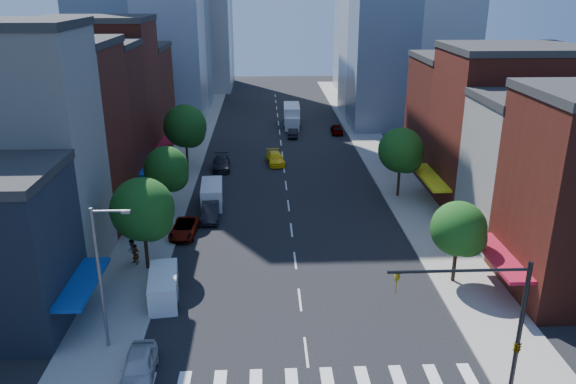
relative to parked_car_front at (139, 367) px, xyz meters
name	(u,v)px	position (x,y,z in m)	size (l,w,h in m)	color
ground	(306,352)	(9.50, 2.00, -0.76)	(220.00, 220.00, 0.00)	black
sidewalk_left	(184,160)	(-3.00, 42.00, -0.68)	(5.00, 120.00, 0.15)	gray
sidewalk_right	(380,157)	(22.00, 42.00, -0.68)	(5.00, 120.00, 0.15)	gray
bldg_left_1	(9,156)	(-11.50, 14.00, 8.24)	(12.00, 8.00, 18.00)	beige
bldg_left_2	(52,140)	(-11.50, 22.50, 7.24)	(12.00, 9.00, 16.00)	#5E2016
bldg_left_3	(82,123)	(-11.50, 31.00, 6.74)	(12.00, 8.00, 15.00)	#521D14
bldg_left_4	(103,98)	(-11.50, 39.50, 7.74)	(12.00, 9.00, 17.00)	#5E2016
bldg_left_5	(124,99)	(-11.50, 49.00, 5.74)	(12.00, 10.00, 13.00)	#521D14
bldg_right_1	(545,174)	(30.50, 17.00, 5.24)	(12.00, 8.00, 12.00)	beige
bldg_right_2	(504,130)	(30.50, 26.00, 6.74)	(12.00, 10.00, 15.00)	#5E2016
bldg_right_3	(468,118)	(30.50, 36.00, 5.74)	(12.00, 10.00, 13.00)	#521D14
traffic_signal	(509,332)	(19.44, -2.50, 3.40)	(7.24, 2.24, 8.00)	black
streetlight	(102,270)	(-2.31, 3.00, 4.52)	(2.25, 0.25, 9.00)	slate
tree_left_near	(145,212)	(-1.85, 12.92, 4.11)	(4.80, 4.80, 7.30)	black
tree_left_mid	(168,171)	(-1.85, 23.92, 3.77)	(4.20, 4.20, 6.65)	black
tree_left_far	(186,128)	(-1.85, 37.92, 4.44)	(5.00, 5.00, 7.75)	black
tree_right_near	(461,231)	(21.15, 9.92, 3.43)	(4.00, 4.00, 6.20)	black
tree_right_far	(402,152)	(21.15, 27.92, 4.11)	(4.60, 4.60, 7.20)	black
parked_car_front	(139,367)	(0.00, 0.00, 0.00)	(1.79, 4.46, 1.52)	#B5B6BB
parked_car_second	(210,212)	(2.00, 22.89, -0.01)	(1.60, 4.58, 1.51)	black
parked_car_third	(184,229)	(0.00, 19.30, -0.12)	(2.12, 4.59, 1.28)	#999999
parked_car_rear	(221,163)	(2.00, 38.22, -0.03)	(2.06, 5.06, 1.47)	black
cargo_van_near	(164,288)	(0.02, 8.34, 0.24)	(2.49, 4.96, 2.03)	white
cargo_van_far	(212,195)	(1.85, 26.55, 0.33)	(2.37, 5.28, 2.20)	white
taxi	(275,158)	(8.50, 40.14, -0.06)	(1.96, 4.82, 1.40)	yellow
traffic_car_oncoming	(293,133)	(11.40, 53.12, -0.11)	(1.38, 3.94, 1.30)	black
traffic_car_far	(337,129)	(18.00, 54.89, -0.05)	(1.68, 4.18, 1.42)	#999999
box_truck	(292,117)	(11.52, 59.88, 0.77)	(2.69, 8.08, 3.23)	silver
pedestrian_near	(136,254)	(-2.98, 13.77, 0.21)	(0.60, 0.39, 1.63)	#999999
pedestrian_far	(132,251)	(-3.38, 14.11, 0.34)	(0.92, 0.72, 1.90)	#999999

